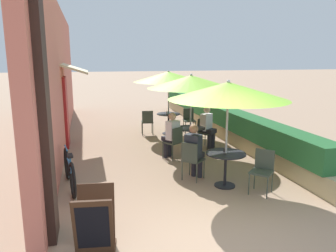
{
  "coord_description": "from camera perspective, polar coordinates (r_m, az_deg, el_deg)",
  "views": [
    {
      "loc": [
        -1.8,
        -4.22,
        2.67
      ],
      "look_at": [
        0.15,
        3.48,
        1.0
      ],
      "focal_mm": 35.0,
      "sensor_mm": 36.0,
      "label": 1
    }
  ],
  "objects": [
    {
      "name": "ground_plane",
      "position": [
        5.31,
        8.08,
        -18.43
      ],
      "size": [
        120.0,
        120.0,
        0.0
      ],
      "primitive_type": "plane",
      "color": "#9E7F66"
    },
    {
      "name": "cafe_facade_wall",
      "position": [
        10.84,
        -18.31,
        8.21
      ],
      "size": [
        0.98,
        13.42,
        4.2
      ],
      "color": "#C66B5B",
      "rests_on": "ground_plane"
    },
    {
      "name": "planter_hedge",
      "position": [
        11.95,
        8.43,
        1.45
      ],
      "size": [
        0.6,
        12.42,
        1.01
      ],
      "color": "tan",
      "rests_on": "ground_plane"
    },
    {
      "name": "patio_table_near",
      "position": [
        6.97,
        9.99,
        -6.08
      ],
      "size": [
        0.83,
        0.83,
        0.73
      ],
      "color": "black",
      "rests_on": "ground_plane"
    },
    {
      "name": "patio_umbrella_near",
      "position": [
        6.67,
        10.44,
        6.02
      ],
      "size": [
        2.43,
        2.43,
        2.24
      ],
      "color": "#B7B7BC",
      "rests_on": "ground_plane"
    },
    {
      "name": "cafe_chair_near_left",
      "position": [
        7.21,
        4.15,
        -5.55
      ],
      "size": [
        0.57,
        0.57,
        0.87
      ],
      "rotation": [
        0.0,
        0.0,
        5.48
      ],
      "color": "#384238",
      "rests_on": "ground_plane"
    },
    {
      "name": "seated_patron_near_left",
      "position": [
        7.25,
        4.59,
        -4.03
      ],
      "size": [
        0.51,
        0.51,
        1.25
      ],
      "rotation": [
        0.0,
        0.0,
        5.48
      ],
      "color": "#23232D",
      "rests_on": "ground_plane"
    },
    {
      "name": "cafe_chair_near_right",
      "position": [
        6.82,
        16.16,
        -7.02
      ],
      "size": [
        0.57,
        0.57,
        0.87
      ],
      "rotation": [
        0.0,
        0.0,
        8.62
      ],
      "color": "#384238",
      "rests_on": "ground_plane"
    },
    {
      "name": "coffee_cup_near",
      "position": [
        6.97,
        9.92,
        -4.11
      ],
      "size": [
        0.07,
        0.07,
        0.09
      ],
      "color": "#232328",
      "rests_on": "patio_table_near"
    },
    {
      "name": "patio_table_mid",
      "position": [
        9.28,
        3.92,
        -1.4
      ],
      "size": [
        0.83,
        0.83,
        0.73
      ],
      "color": "black",
      "rests_on": "ground_plane"
    },
    {
      "name": "patio_umbrella_mid",
      "position": [
        9.05,
        4.05,
        7.68
      ],
      "size": [
        2.43,
        2.43,
        2.24
      ],
      "color": "#B7B7BC",
      "rests_on": "ground_plane"
    },
    {
      "name": "cafe_chair_mid_left",
      "position": [
        8.68,
        1.12,
        -2.49
      ],
      "size": [
        0.55,
        0.55,
        0.87
      ],
      "rotation": [
        0.0,
        0.0,
        6.85
      ],
      "color": "#384238",
      "rests_on": "ground_plane"
    },
    {
      "name": "seated_patron_mid_left",
      "position": [
        8.71,
        0.58,
        -1.28
      ],
      "size": [
        0.48,
        0.51,
        1.25
      ],
      "rotation": [
        0.0,
        0.0,
        6.85
      ],
      "color": "#23232D",
      "rests_on": "ground_plane"
    },
    {
      "name": "cafe_chair_mid_right",
      "position": [
        9.91,
        6.37,
        -0.76
      ],
      "size": [
        0.55,
        0.55,
        0.87
      ],
      "rotation": [
        0.0,
        0.0,
        9.99
      ],
      "color": "#384238",
      "rests_on": "ground_plane"
    },
    {
      "name": "seated_patron_mid_right",
      "position": [
        9.81,
        6.91,
        0.12
      ],
      "size": [
        0.48,
        0.51,
        1.25
      ],
      "rotation": [
        0.0,
        0.0,
        9.99
      ],
      "color": "#23232D",
      "rests_on": "ground_plane"
    },
    {
      "name": "patio_table_far",
      "position": [
        11.57,
        0.09,
        1.28
      ],
      "size": [
        0.83,
        0.83,
        0.73
      ],
      "color": "black",
      "rests_on": "ground_plane"
    },
    {
      "name": "patio_umbrella_far",
      "position": [
        11.39,
        0.09,
        8.57
      ],
      "size": [
        2.43,
        2.43,
        2.24
      ],
      "color": "#B7B7BC",
      "rests_on": "ground_plane"
    },
    {
      "name": "cafe_chair_far_left",
      "position": [
        11.42,
        -3.61,
        0.98
      ],
      "size": [
        0.44,
        0.44,
        0.87
      ],
      "rotation": [
        0.0,
        0.0,
        6.18
      ],
      "color": "#384238",
      "rests_on": "ground_plane"
    },
    {
      "name": "cafe_chair_far_right",
      "position": [
        11.78,
        3.68,
        1.31
      ],
      "size": [
        0.44,
        0.44,
        0.87
      ],
      "rotation": [
        0.0,
        0.0,
        9.32
      ],
      "color": "#384238",
      "rests_on": "ground_plane"
    },
    {
      "name": "coffee_cup_far",
      "position": [
        11.47,
        -0.14,
        2.35
      ],
      "size": [
        0.07,
        0.07,
        0.09
      ],
      "color": "white",
      "rests_on": "patio_table_far"
    },
    {
      "name": "bicycle_leaning",
      "position": [
        7.13,
        -16.78,
        -7.47
      ],
      "size": [
        0.32,
        1.81,
        0.81
      ],
      "rotation": [
        0.0,
        0.0,
        0.15
      ],
      "color": "black",
      "rests_on": "ground_plane"
    },
    {
      "name": "menu_board",
      "position": [
        4.84,
        -12.63,
        -15.95
      ],
      "size": [
        0.61,
        0.7,
        0.89
      ],
      "rotation": [
        0.0,
        0.0,
        -0.13
      ],
      "color": "#422819",
      "rests_on": "ground_plane"
    }
  ]
}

